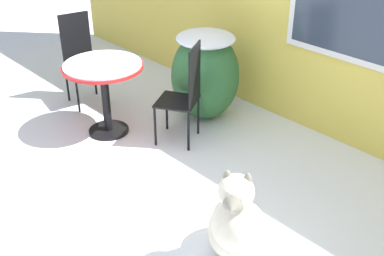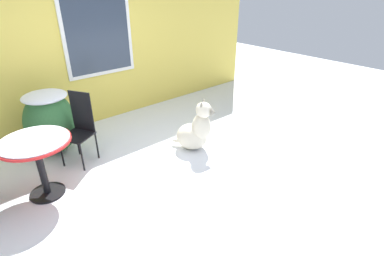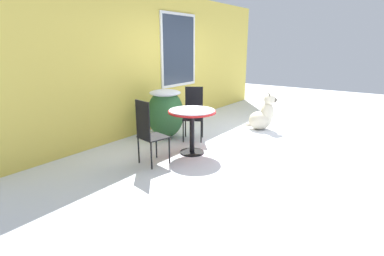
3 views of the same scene
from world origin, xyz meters
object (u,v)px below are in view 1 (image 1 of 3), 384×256
Objects in this scene: patio_table at (104,78)px; patio_chair_near_table at (185,93)px; dog at (237,224)px; patio_chair_far_side at (81,57)px.

patio_chair_near_table is (0.69, 0.46, -0.07)m from patio_table.
dog is (1.45, -0.84, -0.24)m from patio_chair_near_table.
patio_chair_far_side is at bearing -111.11° from patio_chair_near_table.
patio_table is at bearing 137.45° from dog.
patio_chair_far_side is 3.02m from dog.
patio_chair_near_table reaches higher than dog.
patio_table is 0.84m from patio_chair_far_side.
dog is at bearing 29.89° from patio_chair_near_table.
patio_chair_far_side is (-0.81, 0.23, -0.07)m from patio_table.
patio_chair_near_table is 1.51m from patio_chair_far_side.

